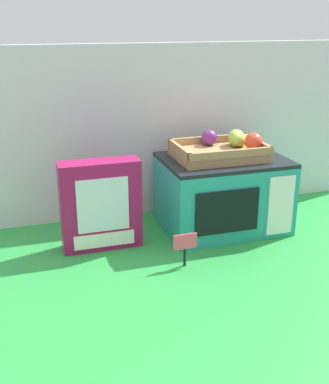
{
  "coord_description": "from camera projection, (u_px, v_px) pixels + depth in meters",
  "views": [
    {
      "loc": [
        -0.5,
        -1.41,
        0.67
      ],
      "look_at": [
        -0.07,
        -0.02,
        0.15
      ],
      "focal_mm": 45.44,
      "sensor_mm": 36.0,
      "label": 1
    }
  ],
  "objects": [
    {
      "name": "ground_plane",
      "position": [
        182.0,
        230.0,
        1.63
      ],
      "size": [
        1.7,
        1.7,
        0.0
      ],
      "primitive_type": "plane",
      "color": "green",
      "rests_on": "ground"
    },
    {
      "name": "display_back_panel",
      "position": [
        163.0,
        130.0,
        1.72
      ],
      "size": [
        1.61,
        0.03,
        0.59
      ],
      "primitive_type": "cube",
      "color": "silver",
      "rests_on": "ground"
    },
    {
      "name": "toy_microwave",
      "position": [
        223.0,
        193.0,
        1.62
      ],
      "size": [
        0.4,
        0.29,
        0.24
      ],
      "color": "teal",
      "rests_on": "ground"
    },
    {
      "name": "food_groups_crate",
      "position": [
        224.0,
        149.0,
        1.58
      ],
      "size": [
        0.28,
        0.21,
        0.08
      ],
      "color": "#A37F51",
      "rests_on": "toy_microwave"
    },
    {
      "name": "cookie_set_box",
      "position": [
        101.0,
        205.0,
        1.47
      ],
      "size": [
        0.24,
        0.08,
        0.28
      ],
      "color": "#99144C",
      "rests_on": "ground"
    },
    {
      "name": "price_sign",
      "position": [
        185.0,
        245.0,
        1.37
      ],
      "size": [
        0.07,
        0.01,
        0.1
      ],
      "color": "black",
      "rests_on": "ground"
    }
  ]
}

